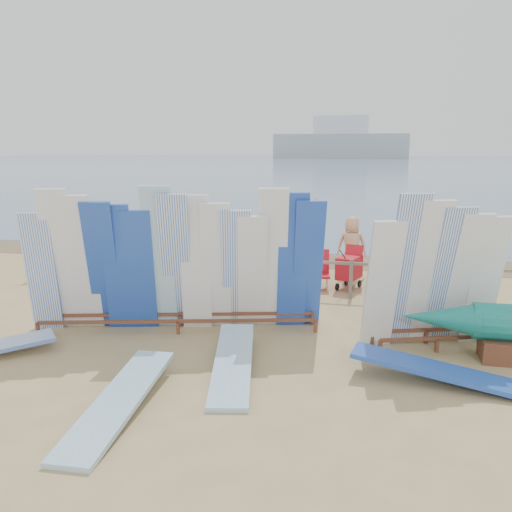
% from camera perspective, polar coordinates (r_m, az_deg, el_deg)
% --- Properties ---
extents(ground, '(160.00, 160.00, 0.00)m').
position_cam_1_polar(ground, '(9.90, -2.94, -8.34)').
color(ground, tan).
rests_on(ground, ground).
extents(ocean, '(320.00, 240.00, 0.02)m').
position_cam_1_polar(ocean, '(137.02, 12.20, 9.65)').
color(ocean, slate).
rests_on(ocean, ground).
extents(wet_sand_strip, '(40.00, 2.60, 0.01)m').
position_cam_1_polar(wet_sand_strip, '(16.69, 3.89, -0.22)').
color(wet_sand_strip, brown).
rests_on(wet_sand_strip, ground).
extents(distant_ship, '(45.00, 8.00, 14.00)m').
position_cam_1_polar(distant_ship, '(189.53, 8.88, 11.76)').
color(distant_ship, '#999EA3').
rests_on(distant_ship, ocean).
extents(fence, '(12.08, 0.08, 0.90)m').
position_cam_1_polar(fence, '(12.52, 0.82, -1.12)').
color(fence, gray).
rests_on(fence, ground).
extents(main_surfboard_rack, '(5.34, 2.00, 2.70)m').
position_cam_1_polar(main_surfboard_rack, '(9.93, -8.25, -1.12)').
color(main_surfboard_rack, brown).
rests_on(main_surfboard_rack, ground).
extents(side_surfboard_rack, '(2.37, 1.31, 2.65)m').
position_cam_1_polar(side_surfboard_rack, '(9.43, 18.30, -2.39)').
color(side_surfboard_rack, brown).
rests_on(side_surfboard_rack, ground).
extents(vendor_table, '(0.96, 0.81, 1.09)m').
position_cam_1_polar(vendor_table, '(10.48, 19.33, -5.77)').
color(vendor_table, brown).
rests_on(vendor_table, ground).
extents(flat_board_d, '(2.74, 0.95, 0.38)m').
position_cam_1_polar(flat_board_d, '(8.41, 19.37, -12.66)').
color(flat_board_d, '#234BB3').
rests_on(flat_board_d, ground).
extents(flat_board_b, '(0.69, 2.72, 0.30)m').
position_cam_1_polar(flat_board_b, '(7.45, -14.17, -15.58)').
color(flat_board_b, '#88BDDA').
rests_on(flat_board_b, ground).
extents(flat_board_a, '(1.11, 2.75, 0.29)m').
position_cam_1_polar(flat_board_a, '(8.42, -2.42, -11.97)').
color(flat_board_a, '#88BDDA').
rests_on(flat_board_a, ground).
extents(beach_chair_left, '(0.66, 0.68, 0.95)m').
position_cam_1_polar(beach_chair_left, '(13.48, 3.56, -1.79)').
color(beach_chair_left, '#B4131D').
rests_on(beach_chair_left, ground).
extents(beach_chair_right, '(0.67, 0.69, 0.92)m').
position_cam_1_polar(beach_chair_right, '(13.08, 6.46, -2.29)').
color(beach_chair_right, '#B4131D').
rests_on(beach_chair_right, ground).
extents(stroller, '(0.72, 0.87, 1.03)m').
position_cam_1_polar(stroller, '(13.15, 9.77, -1.66)').
color(stroller, '#B4131D').
rests_on(stroller, ground).
extents(beachgoer_5, '(1.00, 1.84, 1.89)m').
position_cam_1_polar(beachgoer_5, '(16.25, 5.98, 2.82)').
color(beachgoer_5, beige).
rests_on(beachgoer_5, ground).
extents(beachgoer_7, '(0.78, 0.70, 1.89)m').
position_cam_1_polar(beachgoer_7, '(15.50, 15.29, 2.06)').
color(beachgoer_7, '#8C6042').
rests_on(beachgoer_7, ground).
extents(beachgoer_6, '(0.80, 0.42, 1.59)m').
position_cam_1_polar(beachgoer_6, '(14.44, 10.04, 1.03)').
color(beachgoer_6, tan).
rests_on(beachgoer_6, ground).
extents(beachgoer_0, '(1.00, 0.81, 1.84)m').
position_cam_1_polar(beachgoer_0, '(15.77, -9.75, 2.37)').
color(beachgoer_0, tan).
rests_on(beachgoer_0, ground).
extents(beachgoer_9, '(1.32, 0.85, 1.90)m').
position_cam_1_polar(beachgoer_9, '(15.67, 18.41, 2.00)').
color(beachgoer_9, tan).
rests_on(beachgoer_9, ground).
extents(beachgoer_extra_1, '(1.10, 0.76, 1.72)m').
position_cam_1_polar(beachgoer_extra_1, '(18.64, -17.86, 3.15)').
color(beachgoer_extra_1, '#8C6042').
rests_on(beachgoer_extra_1, ground).
extents(beachgoer_11, '(0.99, 1.77, 1.81)m').
position_cam_1_polar(beachgoer_11, '(16.17, -8.33, 2.58)').
color(beachgoer_11, beige).
rests_on(beachgoer_11, ground).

